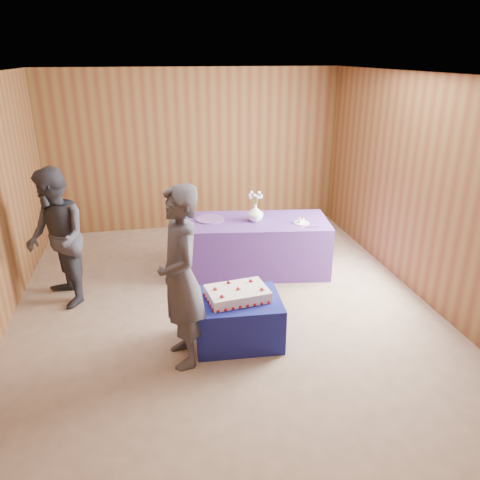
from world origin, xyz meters
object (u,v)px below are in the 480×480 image
object	(u,v)px
serving_table	(255,246)
sheet_cake	(237,294)
cake_table	(238,320)
guest_left	(181,278)
guest_right	(57,239)
vase	(255,213)

from	to	relation	value
serving_table	sheet_cake	bearing A→B (deg)	-101.34
cake_table	sheet_cake	size ratio (longest dim) A/B	1.27
guest_left	cake_table	bearing A→B (deg)	101.95
guest_left	guest_right	distance (m)	1.99
serving_table	vase	distance (m)	0.49
vase	guest_left	bearing A→B (deg)	-121.57
cake_table	vase	bearing A→B (deg)	74.37
serving_table	sheet_cake	world-z (taller)	serving_table
cake_table	sheet_cake	world-z (taller)	sheet_cake
serving_table	vase	world-z (taller)	vase
vase	guest_left	distance (m)	2.23
serving_table	guest_right	distance (m)	2.62
guest_left	vase	bearing A→B (deg)	139.83
sheet_cake	guest_right	distance (m)	2.32
sheet_cake	guest_right	world-z (taller)	guest_right
sheet_cake	guest_left	size ratio (longest dim) A/B	0.39
cake_table	guest_left	world-z (taller)	guest_left
vase	guest_left	size ratio (longest dim) A/B	0.13
sheet_cake	guest_left	distance (m)	0.73
cake_table	sheet_cake	xyz separation A→B (m)	(-0.00, 0.01, 0.31)
vase	serving_table	bearing A→B (deg)	13.21
sheet_cake	guest_right	bearing A→B (deg)	140.08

